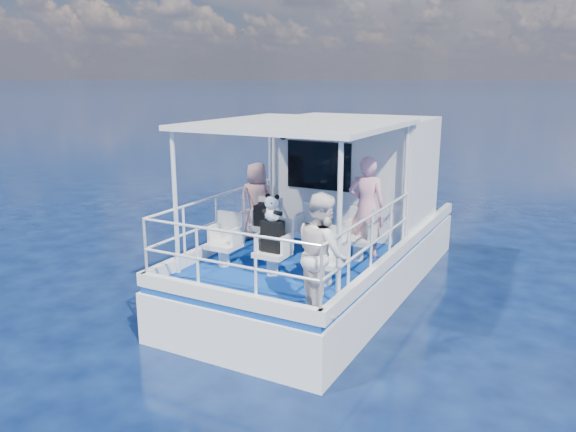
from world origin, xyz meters
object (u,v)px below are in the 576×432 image
(backpack_center, at_px, (272,236))
(passenger_port_fwd, at_px, (257,201))
(passenger_stbd_aft, at_px, (322,253))
(panda, at_px, (272,208))

(backpack_center, bearing_deg, passenger_port_fwd, 127.74)
(passenger_port_fwd, xyz_separation_m, passenger_stbd_aft, (2.50, -2.53, 0.07))
(passenger_port_fwd, height_order, backpack_center, passenger_port_fwd)
(passenger_port_fwd, distance_m, panda, 2.12)
(passenger_port_fwd, relative_size, backpack_center, 2.96)
(passenger_stbd_aft, height_order, backpack_center, passenger_stbd_aft)
(panda, bearing_deg, passenger_port_fwd, 127.69)
(passenger_stbd_aft, relative_size, panda, 3.85)
(backpack_center, bearing_deg, panda, -55.68)
(passenger_port_fwd, height_order, passenger_stbd_aft, passenger_stbd_aft)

